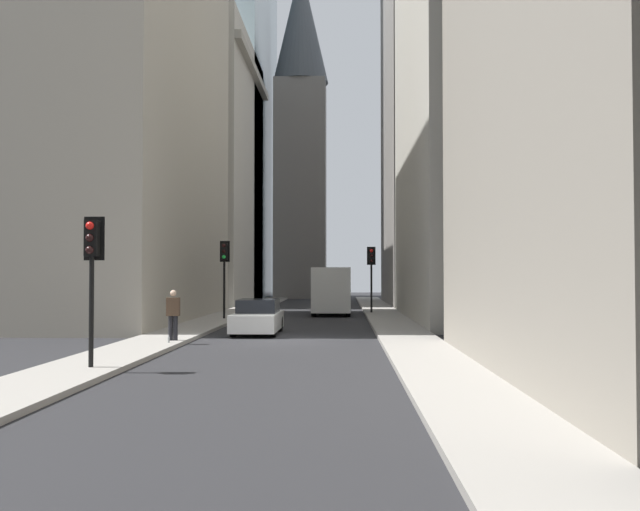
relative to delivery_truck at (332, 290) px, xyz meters
name	(u,v)px	position (x,y,z in m)	size (l,w,h in m)	color
ground_plane	(286,340)	(-16.52, 1.40, -1.46)	(135.00, 135.00, 0.00)	#262628
sidewalk_right	(166,338)	(-16.52, 5.90, -1.39)	(90.00, 2.20, 0.14)	gray
sidewalk_left	(409,339)	(-16.52, -3.10, -1.39)	(90.00, 2.20, 0.14)	gray
building_left_far	(449,107)	(12.68, -9.20, 14.34)	(17.20, 10.50, 31.58)	gray
building_left_midfar	(499,78)	(-4.60, -9.19, 11.66)	(18.89, 10.50, 26.22)	#B7B2A5
building_right_midfar	(104,74)	(-6.15, 12.00, 11.66)	(19.47, 10.00, 26.25)	#A8A091
building_right_far	(191,172)	(14.73, 11.99, 9.52)	(17.56, 10.50, 21.95)	#B7B2A5
glass_tower_distant	(200,8)	(27.08, 14.00, 28.33)	(20.19, 14.00, 59.58)	#9EB7C1
church_spire	(301,123)	(28.64, 3.70, 16.75)	(5.75, 5.75, 34.85)	gray
delivery_truck	(332,290)	(0.00, 0.00, 0.00)	(6.46, 2.25, 2.84)	silver
sedan_white	(258,318)	(-13.86, 2.80, -0.80)	(4.30, 1.78, 1.42)	silver
traffic_light_foreground	(92,256)	(-24.99, 5.56, 1.43)	(0.43, 0.52, 3.75)	black
traffic_light_midblock	(371,264)	(-0.28, -2.41, 1.61)	(0.43, 0.52, 3.98)	black
traffic_light_far_junction	(224,261)	(-6.19, 5.53, 1.67)	(0.43, 0.52, 4.06)	black
pedestrian	(173,313)	(-18.10, 5.23, -0.36)	(0.26, 0.44, 1.75)	black
discarded_bottle	(169,339)	(-18.93, 5.17, -1.21)	(0.07, 0.07, 0.27)	#999EA3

